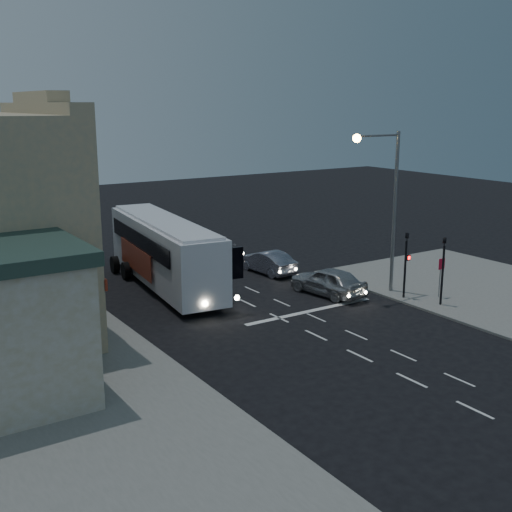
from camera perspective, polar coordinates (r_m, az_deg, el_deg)
ground at (r=31.10m, az=4.20°, el=-6.51°), size 120.00×120.00×0.00m
road_markings at (r=34.33m, az=2.55°, el=-4.54°), size 8.00×30.55×0.01m
tour_bus at (r=37.97m, az=-8.13°, el=0.49°), size 4.23×13.39×4.04m
car_suv at (r=36.47m, az=6.43°, el=-2.23°), size 2.57×4.95×1.61m
car_sedan_a at (r=40.96m, az=0.99°, el=-0.52°), size 1.88×4.50×1.45m
car_sedan_b at (r=45.46m, az=-3.53°, el=0.82°), size 3.36×5.22×1.41m
car_sedan_c at (r=50.62m, az=-6.21°, el=2.07°), size 2.54×5.19×1.42m
traffic_signal_main at (r=35.89m, az=13.19°, el=-0.09°), size 0.25×0.35×4.10m
traffic_signal_side at (r=35.12m, az=16.31°, el=-0.57°), size 0.18×0.15×4.10m
regulatory_sign at (r=36.66m, az=16.11°, el=-1.31°), size 0.45×0.12×2.20m
streetlight at (r=36.09m, az=11.56°, el=5.42°), size 3.32×0.44×9.00m
street_tree at (r=39.84m, az=-18.85°, el=3.90°), size 4.00×4.00×6.20m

